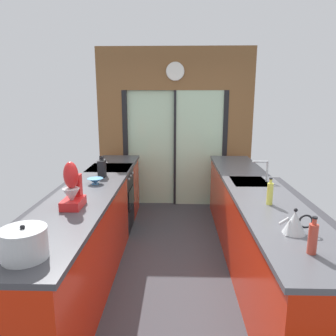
# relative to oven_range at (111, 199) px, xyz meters

# --- Properties ---
(ground_plane) EXTENTS (5.04, 7.60, 0.02)m
(ground_plane) POSITION_rel_oven_range_xyz_m (0.91, -0.65, -0.47)
(ground_plane) COLOR #38383D
(back_wall_unit) EXTENTS (2.64, 0.12, 2.70)m
(back_wall_unit) POSITION_rel_oven_range_xyz_m (0.91, 1.15, 1.07)
(back_wall_unit) COLOR brown
(back_wall_unit) RESTS_ON ground_plane
(left_counter_run) EXTENTS (0.62, 3.80, 0.92)m
(left_counter_run) POSITION_rel_oven_range_xyz_m (-0.00, -1.12, 0.01)
(left_counter_run) COLOR red
(left_counter_run) RESTS_ON ground_plane
(right_counter_run) EXTENTS (0.62, 3.80, 0.92)m
(right_counter_run) POSITION_rel_oven_range_xyz_m (1.82, -0.95, 0.01)
(right_counter_run) COLOR red
(right_counter_run) RESTS_ON ground_plane
(sink_faucet) EXTENTS (0.19, 0.02, 0.25)m
(sink_faucet) POSITION_rel_oven_range_xyz_m (1.96, -0.70, 0.63)
(sink_faucet) COLOR #B7BABC
(sink_faucet) RESTS_ON right_counter_run
(oven_range) EXTENTS (0.60, 0.60, 0.92)m
(oven_range) POSITION_rel_oven_range_xyz_m (0.00, 0.00, 0.00)
(oven_range) COLOR black
(oven_range) RESTS_ON ground_plane
(mixing_bowl) EXTENTS (0.18, 0.18, 0.07)m
(mixing_bowl) POSITION_rel_oven_range_xyz_m (0.02, -0.88, 0.50)
(mixing_bowl) COLOR teal
(mixing_bowl) RESTS_ON left_counter_run
(knife_block) EXTENTS (0.08, 0.14, 0.26)m
(knife_block) POSITION_rel_oven_range_xyz_m (0.02, -0.53, 0.57)
(knife_block) COLOR black
(knife_block) RESTS_ON left_counter_run
(stand_mixer) EXTENTS (0.17, 0.27, 0.42)m
(stand_mixer) POSITION_rel_oven_range_xyz_m (0.02, -1.65, 0.63)
(stand_mixer) COLOR red
(stand_mixer) RESTS_ON left_counter_run
(stock_pot) EXTENTS (0.28, 0.28, 0.22)m
(stock_pot) POSITION_rel_oven_range_xyz_m (0.02, -2.58, 0.56)
(stock_pot) COLOR #B7BABC
(stock_pot) RESTS_ON left_counter_run
(kettle) EXTENTS (0.25, 0.17, 0.19)m
(kettle) POSITION_rel_oven_range_xyz_m (1.80, -2.16, 0.55)
(kettle) COLOR #B7BABC
(kettle) RESTS_ON right_counter_run
(soap_bottle_near) EXTENTS (0.06, 0.06, 0.25)m
(soap_bottle_near) POSITION_rel_oven_range_xyz_m (1.80, -2.47, 0.57)
(soap_bottle_near) COLOR #B23D2D
(soap_bottle_near) RESTS_ON right_counter_run
(soap_bottle_far) EXTENTS (0.06, 0.06, 0.25)m
(soap_bottle_far) POSITION_rel_oven_range_xyz_m (1.80, -1.53, 0.57)
(soap_bottle_far) COLOR #D1CC4C
(soap_bottle_far) RESTS_ON right_counter_run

